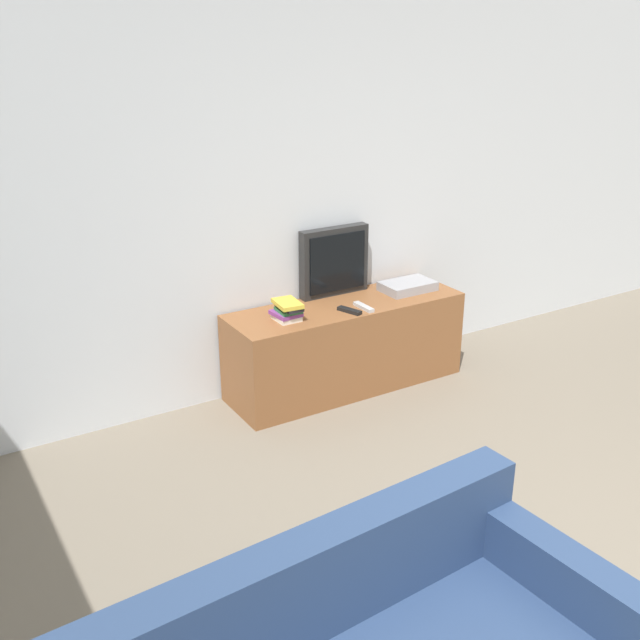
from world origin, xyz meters
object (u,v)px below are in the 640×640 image
at_px(book_stack, 287,310).
at_px(remote_on_stand, 364,307).
at_px(television, 334,261).
at_px(tv_stand, 346,345).
at_px(remote_secondary, 349,311).
at_px(set_top_box, 408,286).

bearing_deg(book_stack, remote_on_stand, -9.30).
distance_m(television, remote_on_stand, 0.42).
height_order(tv_stand, remote_secondary, remote_secondary).
distance_m(television, set_top_box, 0.58).
bearing_deg(set_top_box, remote_secondary, -165.72).
height_order(book_stack, remote_on_stand, book_stack).
height_order(television, book_stack, television).
bearing_deg(remote_on_stand, remote_secondary, -176.29).
xyz_separation_m(tv_stand, remote_on_stand, (0.05, -0.14, 0.32)).
xyz_separation_m(tv_stand, remote_secondary, (-0.07, -0.15, 0.32)).
distance_m(remote_on_stand, remote_secondary, 0.12).
bearing_deg(remote_secondary, book_stack, 167.09).
relative_size(book_stack, set_top_box, 0.60).
distance_m(remote_secondary, set_top_box, 0.62).
height_order(tv_stand, remote_on_stand, remote_on_stand).
height_order(tv_stand, television, television).
bearing_deg(set_top_box, tv_stand, -179.24).
xyz_separation_m(book_stack, set_top_box, (1.02, 0.06, -0.03)).
relative_size(tv_stand, set_top_box, 4.46).
height_order(tv_stand, book_stack, book_stack).
relative_size(tv_stand, television, 3.24).
bearing_deg(tv_stand, book_stack, -174.10).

